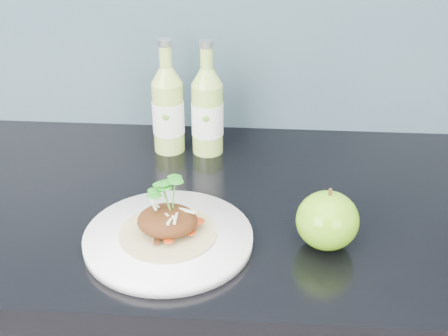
{
  "coord_description": "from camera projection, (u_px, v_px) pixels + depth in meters",
  "views": [
    {
      "loc": [
        0.12,
        0.8,
        1.46
      ],
      "look_at": [
        0.06,
        1.62,
        1.0
      ],
      "focal_mm": 50.0,
      "sensor_mm": 36.0,
      "label": 1
    }
  ],
  "objects": [
    {
      "name": "cider_bottle_right",
      "position": [
        207.0,
        111.0,
        1.17
      ],
      "size": [
        0.06,
        0.06,
        0.22
      ],
      "rotation": [
        0.0,
        0.0,
        -0.02
      ],
      "color": "#9DC753",
      "rests_on": "kitchen_counter"
    },
    {
      "name": "green_apple",
      "position": [
        327.0,
        220.0,
        0.92
      ],
      "size": [
        0.1,
        0.1,
        0.1
      ],
      "rotation": [
        0.0,
        0.0,
        0.05
      ],
      "color": "#479410",
      "rests_on": "kitchen_counter"
    },
    {
      "name": "dinner_plate",
      "position": [
        168.0,
        239.0,
        0.94
      ],
      "size": [
        0.33,
        0.33,
        0.02
      ],
      "color": "white",
      "rests_on": "kitchen_counter"
    },
    {
      "name": "pork_taco",
      "position": [
        167.0,
        219.0,
        0.92
      ],
      "size": [
        0.15,
        0.15,
        0.1
      ],
      "color": "tan",
      "rests_on": "dinner_plate"
    },
    {
      "name": "cider_bottle_left",
      "position": [
        168.0,
        110.0,
        1.17
      ],
      "size": [
        0.07,
        0.07,
        0.22
      ],
      "rotation": [
        0.0,
        0.0,
        -0.15
      ],
      "color": "#A6C954",
      "rests_on": "kitchen_counter"
    }
  ]
}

